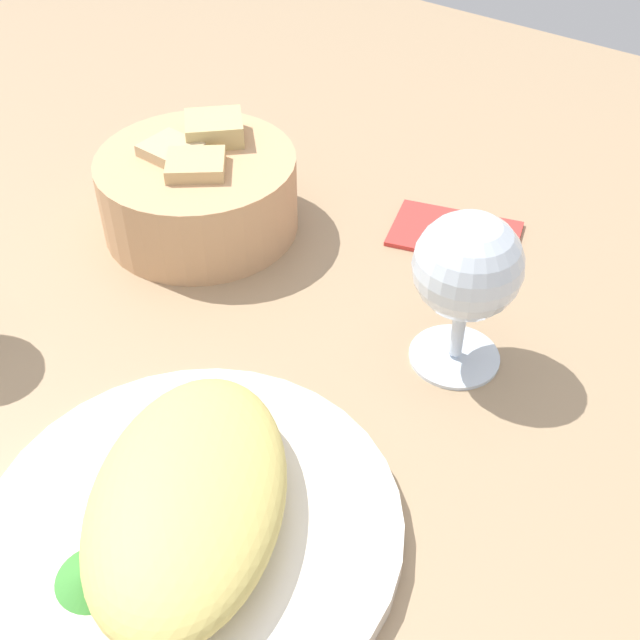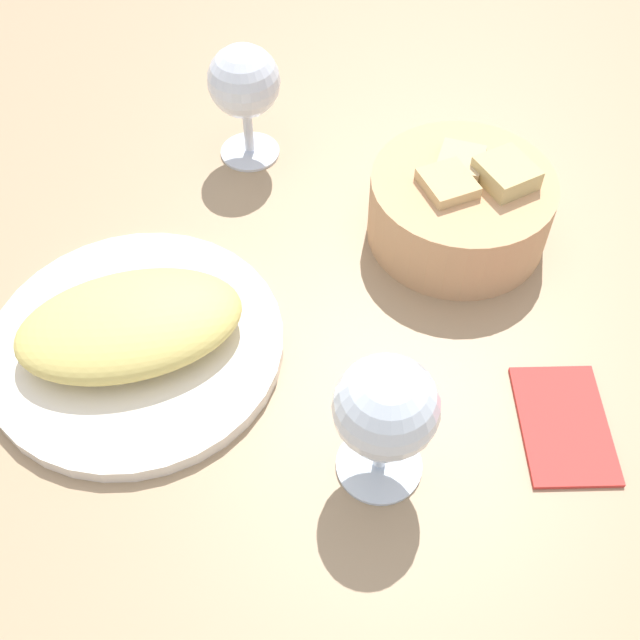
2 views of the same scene
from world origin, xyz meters
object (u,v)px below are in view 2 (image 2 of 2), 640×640
(wine_glass_near, at_px, (386,411))
(plate, at_px, (136,344))
(bread_basket, at_px, (461,206))
(folded_napkin, at_px, (564,423))
(wine_glass_far, at_px, (244,86))

(wine_glass_near, bearing_deg, plate, 166.25)
(plate, distance_m, bread_basket, 0.32)
(wine_glass_near, bearing_deg, folded_napkin, 28.38)
(plate, relative_size, bread_basket, 1.49)
(plate, relative_size, folded_napkin, 2.30)
(plate, xyz_separation_m, folded_napkin, (0.36, 0.02, -0.00))
(bread_basket, relative_size, wine_glass_far, 1.35)
(plate, distance_m, wine_glass_near, 0.24)
(wine_glass_far, xyz_separation_m, folded_napkin, (0.35, -0.25, -0.08))
(wine_glass_near, relative_size, wine_glass_far, 0.99)
(plate, distance_m, folded_napkin, 0.36)
(wine_glass_far, height_order, folded_napkin, wine_glass_far)
(plate, distance_m, wine_glass_far, 0.28)
(wine_glass_near, bearing_deg, bread_basket, 86.01)
(plate, bearing_deg, wine_glass_far, 87.20)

